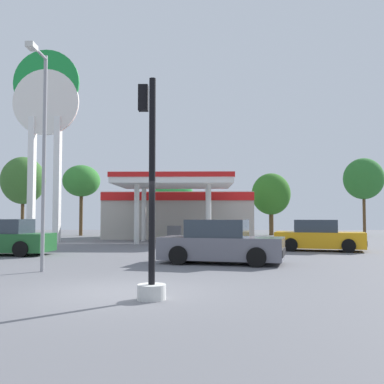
# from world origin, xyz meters

# --- Properties ---
(ground_plane) EXTENTS (90.00, 90.00, 0.00)m
(ground_plane) POSITION_xyz_m (0.00, 0.00, 0.00)
(ground_plane) COLOR slate
(ground_plane) RESTS_ON ground
(gas_station) EXTENTS (11.27, 12.48, 4.36)m
(gas_station) POSITION_xyz_m (0.07, 24.42, 2.03)
(gas_station) COLOR #ADA89E
(gas_station) RESTS_ON ground
(station_pole_sign) EXTENTS (4.50, 0.56, 13.06)m
(station_pole_sign) POSITION_xyz_m (-8.70, 19.27, 8.41)
(station_pole_sign) COLOR white
(station_pole_sign) RESTS_ON ground
(car_0) EXTENTS (4.61, 2.29, 1.61)m
(car_0) POSITION_xyz_m (-7.16, 9.60, 0.73)
(car_0) COLOR black
(car_0) RESTS_ON ground
(car_1) EXTENTS (4.84, 2.92, 1.62)m
(car_1) POSITION_xyz_m (2.58, 6.26, 0.73)
(car_1) COLOR black
(car_1) RESTS_ON ground
(car_2) EXTENTS (4.68, 2.94, 1.56)m
(car_2) POSITION_xyz_m (7.78, 12.31, 0.71)
(car_2) COLOR black
(car_2) RESTS_ON ground
(traffic_signal_1) EXTENTS (0.63, 0.66, 4.73)m
(traffic_signal_1) POSITION_xyz_m (0.77, -0.88, 1.61)
(traffic_signal_1) COLOR silver
(traffic_signal_1) RESTS_ON ground
(tree_0) EXTENTS (3.98, 3.98, 7.16)m
(tree_0) POSITION_xyz_m (-14.53, 30.10, 4.98)
(tree_0) COLOR brown
(tree_0) RESTS_ON ground
(tree_1) EXTENTS (3.29, 3.29, 6.24)m
(tree_1) POSITION_xyz_m (-8.79, 28.79, 4.81)
(tree_1) COLOR brown
(tree_1) RESTS_ON ground
(tree_2) EXTENTS (3.43, 3.43, 5.54)m
(tree_2) POSITION_xyz_m (-0.64, 29.87, 3.67)
(tree_2) COLOR brown
(tree_2) RESTS_ON ground
(tree_3) EXTENTS (3.49, 3.49, 5.59)m
(tree_3) POSITION_xyz_m (8.14, 29.94, 3.70)
(tree_3) COLOR brown
(tree_3) RESTS_ON ground
(tree_4) EXTENTS (3.35, 3.35, 6.65)m
(tree_4) POSITION_xyz_m (15.63, 27.63, 4.88)
(tree_4) COLOR brown
(tree_4) RESTS_ON ground
(corner_streetlamp) EXTENTS (0.24, 1.48, 6.94)m
(corner_streetlamp) POSITION_xyz_m (-3.18, 3.49, 4.17)
(corner_streetlamp) COLOR gray
(corner_streetlamp) RESTS_ON ground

